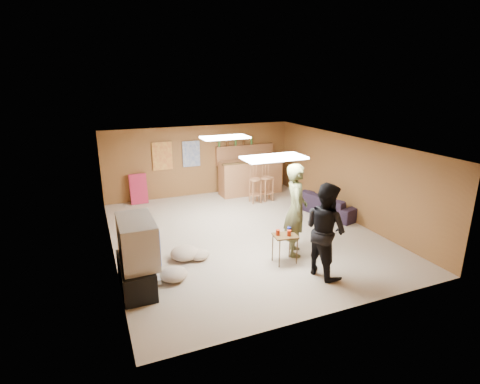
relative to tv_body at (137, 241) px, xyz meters
name	(u,v)px	position (x,y,z in m)	size (l,w,h in m)	color
ground	(243,233)	(2.65, 1.50, -0.90)	(7.00, 7.00, 0.00)	tan
ceiling	(243,144)	(2.65, 1.50, 1.30)	(6.00, 7.00, 0.02)	silver
wall_back	(200,161)	(2.65, 5.00, 0.20)	(6.00, 0.02, 2.20)	brown
wall_front	(333,252)	(2.65, -2.00, 0.20)	(6.00, 0.02, 2.20)	brown
wall_left	(109,206)	(-0.35, 1.50, 0.20)	(0.02, 7.00, 2.20)	brown
wall_right	(348,178)	(5.65, 1.50, 0.20)	(0.02, 7.00, 2.20)	brown
tv_stand	(136,275)	(-0.07, 0.00, -0.65)	(0.55, 1.30, 0.50)	black
dvd_box	(149,277)	(0.15, 0.00, -0.75)	(0.35, 0.50, 0.08)	#B2B2B7
tv_body	(137,241)	(0.00, 0.00, 0.00)	(0.60, 1.10, 0.80)	#B2B2B7
tv_screen	(155,238)	(0.31, 0.00, 0.00)	(0.02, 0.95, 0.65)	navy
bar_counter	(250,177)	(4.15, 4.45, -0.35)	(2.00, 0.60, 1.10)	#955D36
bar_lip	(254,162)	(4.15, 4.20, 0.20)	(2.10, 0.12, 0.05)	#432D15
bar_shelf	(245,146)	(4.15, 4.90, 0.60)	(2.00, 0.18, 0.05)	#955D36
bar_backing	(245,154)	(4.15, 4.92, 0.30)	(2.00, 0.14, 0.60)	#955D36
poster_left	(162,156)	(1.45, 4.96, 0.45)	(0.60, 0.03, 0.85)	#BF3F26
poster_right	(191,154)	(2.35, 4.96, 0.45)	(0.55, 0.03, 0.80)	#334C99
folding_chair_stack	(138,189)	(0.65, 4.80, -0.45)	(0.50, 0.14, 0.90)	#B92244
ceiling_panel_front	(274,158)	(2.65, 0.00, 1.27)	(1.20, 0.60, 0.04)	white
ceiling_panel_back	(225,137)	(2.65, 2.70, 1.27)	(1.20, 0.60, 0.04)	white
person_olive	(296,210)	(3.26, 0.12, 0.09)	(0.72, 0.47, 1.97)	brown
person_black	(325,230)	(3.32, -0.85, 0.01)	(0.89, 0.69, 1.82)	black
sofa	(327,204)	(5.35, 1.92, -0.62)	(1.92, 0.75, 0.56)	black
tray_table	(285,249)	(2.86, -0.18, -0.60)	(0.46, 0.37, 0.60)	#432D15
cup_red_near	(278,233)	(2.72, -0.12, -0.24)	(0.08, 0.08, 0.12)	#A3250A
cup_red_far	(289,233)	(2.92, -0.23, -0.24)	(0.08, 0.08, 0.11)	#A3250A
cup_blue	(289,230)	(3.00, -0.08, -0.24)	(0.08, 0.08, 0.11)	#17219E
bar_stool_left	(255,186)	(3.90, 3.53, -0.37)	(0.34, 0.34, 1.07)	#955D36
bar_stool_right	(267,183)	(4.32, 3.56, -0.34)	(0.35, 0.35, 1.11)	#955D36
cushion_near_tv	(185,253)	(1.01, 0.75, -0.77)	(0.59, 0.59, 0.27)	tan
cushion_mid	(199,255)	(1.28, 0.63, -0.80)	(0.42, 0.42, 0.19)	tan
cushion_far	(174,274)	(0.61, 0.00, -0.78)	(0.52, 0.52, 0.23)	tan
bottle_row	(236,142)	(3.81, 4.88, 0.75)	(1.20, 0.08, 0.26)	#3F7233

